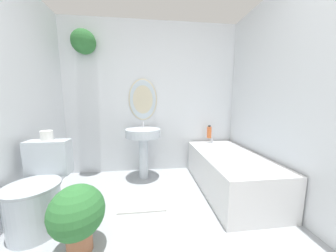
% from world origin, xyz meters
% --- Properties ---
extents(wall_back, '(2.85, 0.34, 2.40)m').
position_xyz_m(wall_back, '(-0.09, 2.40, 1.27)').
color(wall_back, silver).
rests_on(wall_back, ground_plane).
extents(wall_right, '(0.06, 2.50, 2.40)m').
position_xyz_m(wall_right, '(1.39, 1.19, 1.20)').
color(wall_right, silver).
rests_on(wall_right, ground_plane).
extents(toilet, '(0.44, 0.59, 0.77)m').
position_xyz_m(toilet, '(-1.08, 1.17, 0.31)').
color(toilet, silver).
rests_on(toilet, ground_plane).
extents(pedestal_sink, '(0.52, 0.52, 0.86)m').
position_xyz_m(pedestal_sink, '(-0.15, 2.09, 0.60)').
color(pedestal_sink, silver).
rests_on(pedestal_sink, ground_plane).
extents(bathtub, '(0.74, 1.45, 0.56)m').
position_xyz_m(bathtub, '(0.98, 1.61, 0.25)').
color(bathtub, silver).
rests_on(bathtub, ground_plane).
extents(shampoo_bottle, '(0.07, 0.07, 0.21)m').
position_xyz_m(shampoo_bottle, '(0.93, 2.26, 0.66)').
color(shampoo_bottle, '#DB6633').
rests_on(shampoo_bottle, bathtub).
extents(potted_plant, '(0.40, 0.40, 0.53)m').
position_xyz_m(potted_plant, '(-0.62, 0.84, 0.31)').
color(potted_plant, '#9E6042').
rests_on(potted_plant, ground_plane).
extents(bath_mat, '(0.52, 0.43, 0.02)m').
position_xyz_m(bath_mat, '(-0.15, 1.45, 0.01)').
color(bath_mat, silver).
rests_on(bath_mat, ground_plane).
extents(toilet_paper_roll, '(0.11, 0.11, 0.10)m').
position_xyz_m(toilet_paper_roll, '(-1.08, 1.39, 0.82)').
color(toilet_paper_roll, white).
rests_on(toilet_paper_roll, toilet).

